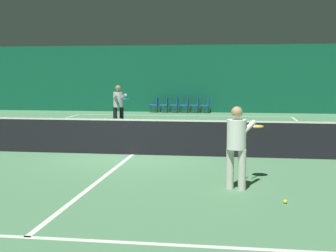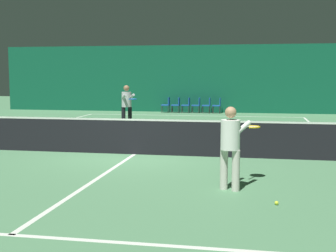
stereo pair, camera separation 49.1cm
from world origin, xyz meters
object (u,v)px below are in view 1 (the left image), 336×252
(courtside_chair_5, at_px, (206,104))
(courtside_chair_2, at_px, (175,104))
(tennis_net, at_px, (132,135))
(courtside_chair_0, at_px, (155,104))
(courtside_chair_1, at_px, (165,104))
(courtside_chair_4, at_px, (196,104))
(player_far, at_px, (119,103))
(courtside_chair_3, at_px, (186,104))
(player_near, at_px, (237,141))
(tennis_ball, at_px, (285,202))

(courtside_chair_5, bearing_deg, courtside_chair_2, -90.00)
(tennis_net, relative_size, courtside_chair_0, 14.29)
(courtside_chair_5, bearing_deg, courtside_chair_1, -90.00)
(courtside_chair_2, distance_m, courtside_chair_4, 1.14)
(player_far, relative_size, courtside_chair_3, 2.01)
(tennis_net, height_order, player_far, player_far)
(player_near, relative_size, courtside_chair_5, 1.83)
(courtside_chair_3, bearing_deg, courtside_chair_5, 90.00)
(courtside_chair_0, bearing_deg, courtside_chair_2, 90.00)
(courtside_chair_5, distance_m, tennis_ball, 18.08)
(player_far, height_order, courtside_chair_2, player_far)
(courtside_chair_4, relative_size, tennis_ball, 12.73)
(courtside_chair_5, height_order, tennis_ball, courtside_chair_5)
(courtside_chair_5, bearing_deg, tennis_net, -4.67)
(player_near, bearing_deg, courtside_chair_3, 32.39)
(courtside_chair_2, relative_size, tennis_ball, 12.73)
(player_near, height_order, tennis_ball, player_near)
(courtside_chair_0, xyz_separation_m, courtside_chair_4, (2.27, 0.00, 0.00))
(tennis_net, xyz_separation_m, courtside_chair_0, (-1.73, 13.64, -0.03))
(player_near, bearing_deg, courtside_chair_5, 28.63)
(tennis_net, relative_size, courtside_chair_5, 14.29)
(courtside_chair_1, bearing_deg, courtside_chair_3, 90.00)
(courtside_chair_1, bearing_deg, courtside_chair_0, -90.00)
(player_far, xyz_separation_m, courtside_chair_5, (3.00, 7.63, -0.50))
(player_near, xyz_separation_m, courtside_chair_3, (-2.75, 17.02, -0.41))
(courtside_chair_4, height_order, tennis_ball, courtside_chair_4)
(tennis_net, distance_m, player_near, 4.36)
(tennis_ball, bearing_deg, courtside_chair_5, 97.63)
(courtside_chair_2, bearing_deg, courtside_chair_1, -90.00)
(courtside_chair_2, xyz_separation_m, courtside_chair_4, (1.14, 0.00, 0.00))
(player_near, height_order, courtside_chair_1, player_near)
(courtside_chair_3, bearing_deg, player_far, -13.72)
(player_near, relative_size, courtside_chair_0, 1.83)
(tennis_net, bearing_deg, courtside_chair_1, 94.86)
(courtside_chair_0, height_order, courtside_chair_3, same)
(player_near, distance_m, courtside_chair_0, 17.60)
(player_far, relative_size, courtside_chair_2, 2.01)
(player_far, height_order, courtside_chair_0, player_far)
(tennis_net, relative_size, courtside_chair_2, 14.29)
(courtside_chair_0, relative_size, courtside_chair_2, 1.00)
(player_far, distance_m, tennis_ball, 11.65)
(courtside_chair_3, bearing_deg, tennis_net, 0.10)
(player_far, relative_size, courtside_chair_1, 2.01)
(courtside_chair_4, distance_m, courtside_chair_5, 0.57)
(tennis_net, xyz_separation_m, courtside_chair_3, (-0.02, 13.64, -0.03))
(player_near, xyz_separation_m, courtside_chair_5, (-1.61, 17.02, -0.41))
(player_far, distance_m, courtside_chair_0, 7.65)
(courtside_chair_3, bearing_deg, courtside_chair_0, -90.00)
(player_near, bearing_deg, tennis_ball, -115.44)
(tennis_net, distance_m, courtside_chair_3, 13.64)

